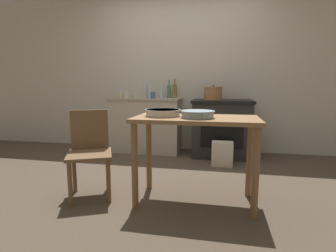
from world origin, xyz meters
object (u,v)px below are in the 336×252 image
Objects in this scene: stock_pot at (213,93)px; mixing_bowl_large at (198,114)px; cup_far_right at (126,95)px; work_table at (196,133)px; bottle_center at (121,94)px; bottle_mid_left at (175,91)px; chair at (90,150)px; mixing_bowl_small at (163,112)px; cup_right at (121,96)px; bottle_far_left at (150,92)px; flour_sack at (222,154)px; bottle_center_left at (169,91)px; cup_mid_right at (135,96)px; bottle_center_right at (145,91)px; stove at (222,128)px; cup_end_right at (153,95)px; bottle_left at (161,92)px.

stock_pot is 0.95× the size of mixing_bowl_large.
cup_far_right is (-1.24, 1.61, 0.09)m from mixing_bowl_large.
work_table is 2.32m from bottle_center.
bottle_mid_left reaches higher than work_table.
chair is 2.80× the size of bottle_mid_left.
cup_right is at bearing 123.23° from mixing_bowl_small.
bottle_far_left is (0.11, 1.83, 0.51)m from chair.
cup_far_right is at bearing 120.78° from mixing_bowl_small.
bottle_center_left is at bearing 141.45° from flour_sack.
chair is 10.43× the size of cup_mid_right.
bottle_center_right reaches higher than cup_right.
bottle_center_left is at bearing 2.89° from bottle_center.
mixing_bowl_small is at bearing -58.35° from bottle_center.
work_table is 1.03m from chair.
cup_far_right reaches higher than stove.
cup_far_right reaches higher than cup_mid_right.
cup_far_right is 0.42m from cup_end_right.
bottle_left is 0.65m from cup_right.
bottle_center reaches higher than stove.
bottle_center is (-1.43, 1.88, 0.11)m from mixing_bowl_large.
work_table is at bearing -51.81° from cup_far_right.
flour_sack is at bearing -28.09° from bottle_center_right.
stove is 1.15m from cup_end_right.
flour_sack is 1.36m from bottle_center_left.
work_table is 1.99m from cup_mid_right.
cup_end_right reaches higher than cup_right.
bottle_center_left reaches higher than bottle_left.
bottle_center_right is at bearing 65.10° from chair.
bottle_center reaches higher than flour_sack.
mixing_bowl_large is at bearing -56.28° from cup_mid_right.
bottle_left is 0.82× the size of bottle_mid_left.
cup_end_right is (0.61, -0.22, -0.02)m from bottle_center.
mixing_bowl_small is 2.12m from bottle_center.
chair is 2.93× the size of bottle_center_left.
cup_far_right is (-1.22, 1.55, 0.27)m from work_table.
mixing_bowl_large is at bearing -100.66° from flour_sack.
cup_end_right is (-1.04, -0.08, 0.49)m from stove.
bottle_center is (-1.51, 0.14, -0.02)m from stock_pot.
bottle_center_left is (0.12, 0.03, 0.02)m from bottle_left.
mixing_bowl_small is 1.13× the size of bottle_center_right.
mixing_bowl_large is at bearing -50.47° from cup_right.
mixing_bowl_small is at bearing -115.45° from flour_sack.
bottle_center_left is (-0.61, 1.85, 0.32)m from work_table.
mixing_bowl_large is (0.02, -0.06, 0.17)m from work_table.
mixing_bowl_large reaches higher than mixing_bowl_small.
cup_far_right reaches higher than mixing_bowl_large.
bottle_center_right is 3.32× the size of cup_right.
bottle_left reaches higher than stove.
chair is at bearing -90.26° from bottle_center_right.
cup_end_right is at bearing 107.58° from mixing_bowl_small.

